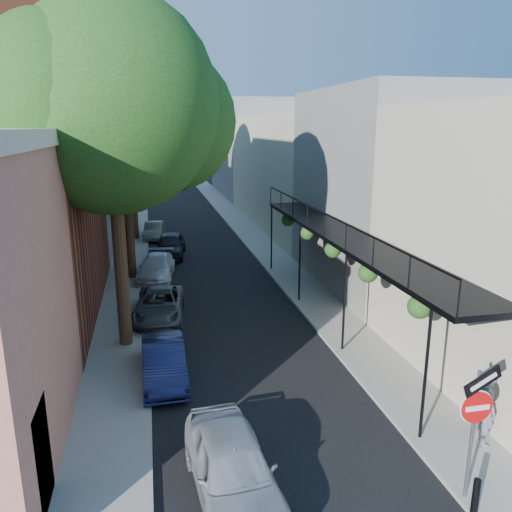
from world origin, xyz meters
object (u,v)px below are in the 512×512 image
oak_far (135,112)px  parked_car_a (233,467)px  sign_post (476,412)px  oak_mid (132,133)px  parked_car_c (159,305)px  parked_car_e (170,245)px  bollard (475,498)px  oak_near (125,109)px  parked_car_b (164,361)px  parked_car_d (157,267)px  pedestrian (485,409)px  parked_car_f (154,231)px

oak_far → parked_car_a: bearing=-85.6°
sign_post → oak_mid: (-6.58, 17.26, 5.02)m
parked_car_c → parked_car_e: size_ratio=1.01×
parked_car_e → parked_car_c: bearing=-87.6°
bollard → parked_car_c: 13.14m
bollard → oak_near: (-6.37, 9.76, 7.36)m
oak_near → parked_car_e: oak_near is taller
parked_car_a → parked_car_b: (-1.20, 5.24, -0.09)m
parked_car_d → oak_far: bearing=102.0°
sign_post → pedestrian: 2.33m
bollard → parked_car_a: parked_car_a is taller
parked_car_b → parked_car_d: size_ratio=0.88×
oak_near → oak_far: oak_far is taller
bollard → parked_car_b: 8.86m
oak_near → pedestrian: bearing=-44.3°
oak_near → pedestrian: (7.97, -7.77, -6.88)m
sign_post → oak_mid: size_ratio=0.29×
parked_car_c → parked_car_f: 14.77m
oak_far → parked_car_b: oak_far is taller
oak_far → parked_car_a: 26.33m
oak_mid → oak_far: 9.12m
pedestrian → parked_car_f: bearing=21.8°
parked_car_a → parked_car_c: 10.34m
oak_far → parked_car_c: 16.77m
parked_car_c → pedestrian: (7.20, -9.90, 0.44)m
parked_car_a → parked_car_f: (-1.20, 25.04, -0.12)m
parked_car_e → parked_car_f: (-0.87, 5.05, -0.12)m
sign_post → parked_car_f: 26.86m
bollard → parked_car_c: size_ratio=0.20×
oak_near → parked_car_a: size_ratio=2.88×
oak_mid → parked_car_c: size_ratio=2.54×
parked_car_b → parked_car_d: bearing=89.2°
oak_near → oak_mid: size_ratio=1.12×
oak_far → parked_car_c: bearing=-87.1°
sign_post → parked_car_f: bearing=102.4°
parked_car_b → parked_car_e: bearing=85.8°
parked_car_d → bollard: bearing=-64.7°
sign_post → pedestrian: sign_post is taller
parked_car_b → parked_car_a: bearing=-77.9°
bollard → oak_mid: 19.96m
sign_post → oak_near: (-6.53, 9.29, 5.84)m
parked_car_d → parked_car_f: bearing=97.4°
parked_car_f → bollard: bearing=-73.2°
sign_post → bollard: (-0.16, -0.47, -1.52)m
oak_mid → parked_car_e: (1.69, 3.89, -6.38)m
sign_post → parked_car_b: sign_post is taller
oak_far → parked_car_e: size_ratio=2.99×
oak_mid → oak_far: bearing=89.6°
parked_car_a → sign_post: bearing=-18.4°
sign_post → parked_car_b: bearing=132.0°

